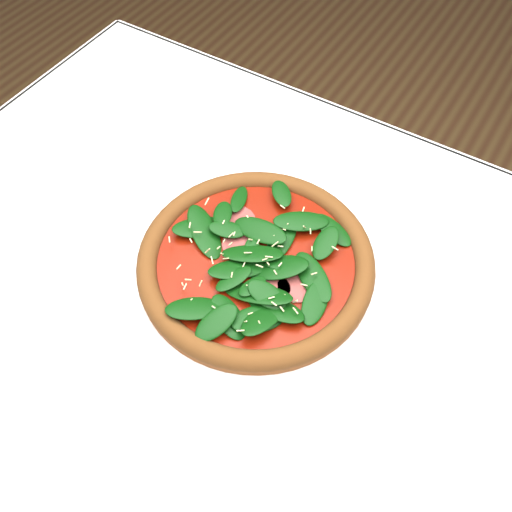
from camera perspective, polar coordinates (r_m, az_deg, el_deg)
The scene contains 4 objects.
ground at distance 1.42m, azimuth 1.42°, elevation -21.24°, with size 6.00×6.00×0.00m, color brown.
dining_table at distance 0.81m, azimuth 2.35°, elevation -9.78°, with size 1.21×0.81×0.75m.
plate at distance 0.75m, azimuth -0.02°, elevation -1.27°, with size 0.36×0.36×0.02m.
pizza at distance 0.73m, azimuth -0.02°, elevation -0.37°, with size 0.33×0.33×0.04m.
Camera 1 is at (0.16, -0.32, 1.38)m, focal length 40.00 mm.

